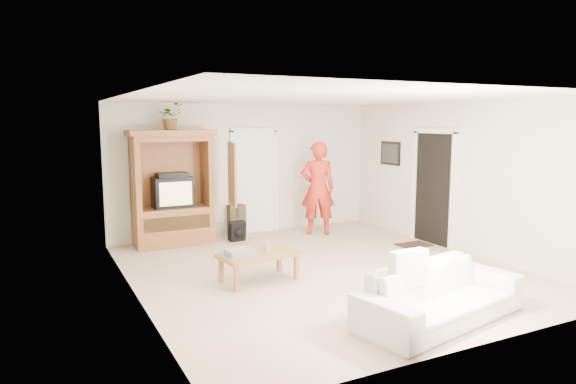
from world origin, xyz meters
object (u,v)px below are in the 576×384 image
Objects in this scene: armoire at (174,196)px; man at (318,188)px; sofa at (441,294)px; coffee_table at (259,256)px.

man is (2.77, -0.45, 0.02)m from armoire.
sofa is at bearing -70.58° from armoire.
sofa is (-1.01, -4.54, -0.61)m from man.
armoire is 1.78× the size of coffee_table.
man is at bearing 37.99° from coffee_table.
armoire is 2.81m from man.
armoire reaches higher than man.
armoire is at bearing 98.06° from sofa.
sofa is 1.83× the size of coffee_table.
armoire is at bearing 13.95° from man.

